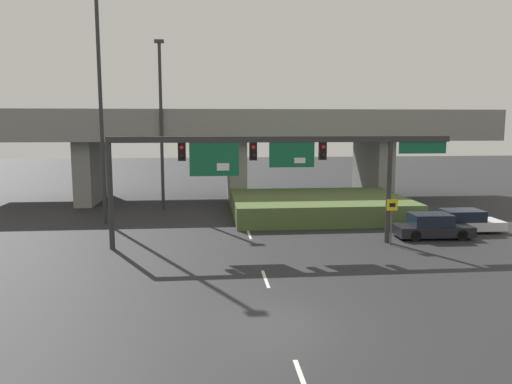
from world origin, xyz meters
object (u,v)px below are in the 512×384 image
at_px(highway_light_pole_far, 100,84).
at_px(speed_limit_sign, 392,215).
at_px(parked_sedan_near_right, 432,227).
at_px(signal_gantry, 272,156).
at_px(parked_sedan_mid_right, 464,221).
at_px(highway_light_pole_near, 161,121).

bearing_deg(highway_light_pole_far, speed_limit_sign, -23.91).
xyz_separation_m(highway_light_pole_far, parked_sedan_near_right, (19.71, -5.92, -8.45)).
relative_size(highway_light_pole_far, parked_sedan_near_right, 3.97).
distance_m(signal_gantry, parked_sedan_mid_right, 13.08).
height_order(highway_light_pole_near, highway_light_pole_far, highway_light_pole_far).
distance_m(speed_limit_sign, highway_light_pole_near, 19.15).
relative_size(signal_gantry, parked_sedan_near_right, 4.19).
bearing_deg(parked_sedan_mid_right, highway_light_pole_near, 152.62).
bearing_deg(parked_sedan_mid_right, highway_light_pole_far, 168.51).
xyz_separation_m(speed_limit_sign, highway_light_pole_far, (-16.70, 7.40, 7.42)).
height_order(signal_gantry, parked_sedan_mid_right, signal_gantry).
distance_m(speed_limit_sign, parked_sedan_mid_right, 6.46).
relative_size(speed_limit_sign, highway_light_pole_far, 0.15).
bearing_deg(highway_light_pole_far, signal_gantry, -33.63).
distance_m(signal_gantry, highway_light_pole_far, 12.97).
distance_m(highway_light_pole_near, highway_light_pole_far, 6.70).
xyz_separation_m(signal_gantry, highway_light_pole_near, (-6.90, 12.11, 1.86)).
xyz_separation_m(highway_light_pole_near, parked_sedan_near_right, (16.40, -11.24, -6.07)).
bearing_deg(highway_light_pole_far, parked_sedan_mid_right, -11.36).
bearing_deg(signal_gantry, highway_light_pole_near, 119.66).
height_order(parked_sedan_near_right, parked_sedan_mid_right, parked_sedan_near_right).
xyz_separation_m(highway_light_pole_near, parked_sedan_mid_right, (19.06, -9.82, -6.10)).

